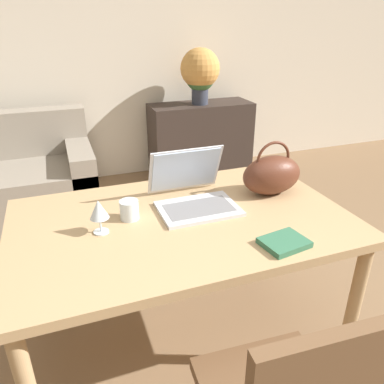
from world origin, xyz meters
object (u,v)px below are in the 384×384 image
Objects in this scene: laptop at (192,190)px; flower_vase at (200,72)px; wine_glass at (99,210)px; drinking_glass at (129,210)px; handbag at (272,174)px.

flower_vase is (0.81, 1.99, 0.26)m from laptop.
flower_vase reaches higher than wine_glass.
wine_glass is at bearing -163.82° from laptop.
drinking_glass is at bearing 29.31° from wine_glass.
laptop is at bearing -112.21° from flower_vase.
flower_vase reaches higher than laptop.
laptop is 0.69× the size of flower_vase.
handbag is 2.08m from flower_vase.
laptop is 1.19× the size of handbag.
handbag is at bearing 1.48° from drinking_glass.
drinking_glass is 0.59× the size of wine_glass.
drinking_glass is at bearing -118.84° from flower_vase.
drinking_glass is 0.28× the size of handbag.
drinking_glass is 0.17m from wine_glass.
laptop is 0.41m from handbag.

